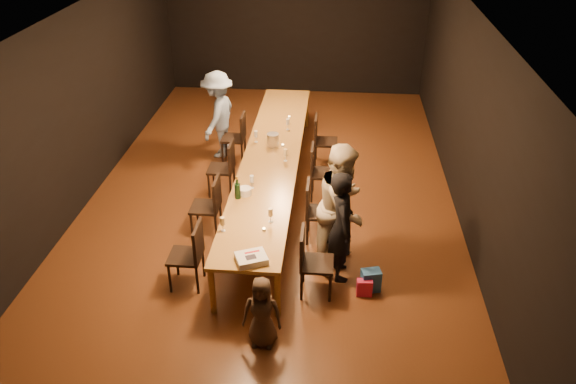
# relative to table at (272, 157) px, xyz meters

# --- Properties ---
(ground) EXTENTS (10.00, 10.00, 0.00)m
(ground) POSITION_rel_table_xyz_m (0.00, 0.00, -0.70)
(ground) COLOR #422010
(ground) RESTS_ON ground
(room_shell) EXTENTS (6.04, 10.04, 3.02)m
(room_shell) POSITION_rel_table_xyz_m (0.00, 0.00, 1.38)
(room_shell) COLOR black
(room_shell) RESTS_ON ground
(table) EXTENTS (0.90, 6.00, 0.75)m
(table) POSITION_rel_table_xyz_m (0.00, 0.00, 0.00)
(table) COLOR brown
(table) RESTS_ON ground
(chair_right_0) EXTENTS (0.42, 0.42, 0.93)m
(chair_right_0) POSITION_rel_table_xyz_m (0.85, -2.40, -0.24)
(chair_right_0) COLOR black
(chair_right_0) RESTS_ON ground
(chair_right_1) EXTENTS (0.42, 0.42, 0.93)m
(chair_right_1) POSITION_rel_table_xyz_m (0.85, -1.20, -0.24)
(chair_right_1) COLOR black
(chair_right_1) RESTS_ON ground
(chair_right_2) EXTENTS (0.42, 0.42, 0.93)m
(chair_right_2) POSITION_rel_table_xyz_m (0.85, 0.00, -0.24)
(chair_right_2) COLOR black
(chair_right_2) RESTS_ON ground
(chair_right_3) EXTENTS (0.42, 0.42, 0.93)m
(chair_right_3) POSITION_rel_table_xyz_m (0.85, 1.20, -0.24)
(chair_right_3) COLOR black
(chair_right_3) RESTS_ON ground
(chair_left_0) EXTENTS (0.42, 0.42, 0.93)m
(chair_left_0) POSITION_rel_table_xyz_m (-0.85, -2.40, -0.24)
(chair_left_0) COLOR black
(chair_left_0) RESTS_ON ground
(chair_left_1) EXTENTS (0.42, 0.42, 0.93)m
(chair_left_1) POSITION_rel_table_xyz_m (-0.85, -1.20, -0.24)
(chair_left_1) COLOR black
(chair_left_1) RESTS_ON ground
(chair_left_2) EXTENTS (0.42, 0.42, 0.93)m
(chair_left_2) POSITION_rel_table_xyz_m (-0.85, 0.00, -0.24)
(chair_left_2) COLOR black
(chair_left_2) RESTS_ON ground
(chair_left_3) EXTENTS (0.42, 0.42, 0.93)m
(chair_left_3) POSITION_rel_table_xyz_m (-0.85, 1.20, -0.24)
(chair_left_3) COLOR black
(chair_left_3) RESTS_ON ground
(woman_birthday) EXTENTS (0.45, 0.61, 1.56)m
(woman_birthday) POSITION_rel_table_xyz_m (1.15, -2.01, 0.08)
(woman_birthday) COLOR black
(woman_birthday) RESTS_ON ground
(woman_tan) EXTENTS (0.98, 1.08, 1.81)m
(woman_tan) POSITION_rel_table_xyz_m (1.15, -1.75, 0.20)
(woman_tan) COLOR beige
(woman_tan) RESTS_ON ground
(man_blue) EXTENTS (0.79, 1.15, 1.63)m
(man_blue) POSITION_rel_table_xyz_m (-1.15, 1.41, 0.11)
(man_blue) COLOR #83A0CB
(man_blue) RESTS_ON ground
(child) EXTENTS (0.46, 0.31, 0.92)m
(child) POSITION_rel_table_xyz_m (0.27, -3.36, -0.24)
(child) COLOR #403024
(child) RESTS_ON ground
(gift_bag_red) EXTENTS (0.21, 0.12, 0.24)m
(gift_bag_red) POSITION_rel_table_xyz_m (1.47, -2.42, -0.58)
(gift_bag_red) COLOR #C41D49
(gift_bag_red) RESTS_ON ground
(gift_bag_blue) EXTENTS (0.28, 0.22, 0.31)m
(gift_bag_blue) POSITION_rel_table_xyz_m (1.55, -2.31, -0.55)
(gift_bag_blue) COLOR #2861AE
(gift_bag_blue) RESTS_ON ground
(birthday_cake) EXTENTS (0.44, 0.40, 0.08)m
(birthday_cake) POSITION_rel_table_xyz_m (0.08, -2.81, 0.09)
(birthday_cake) COLOR white
(birthday_cake) RESTS_ON table
(plate_stack) EXTENTS (0.22, 0.22, 0.10)m
(plate_stack) POSITION_rel_table_xyz_m (-0.23, -1.28, 0.10)
(plate_stack) COLOR white
(plate_stack) RESTS_ON table
(champagne_bottle) EXTENTS (0.10, 0.10, 0.35)m
(champagne_bottle) POSITION_rel_table_xyz_m (-0.32, -1.39, 0.22)
(champagne_bottle) COLOR black
(champagne_bottle) RESTS_ON table
(ice_bucket) EXTENTS (0.21, 0.21, 0.22)m
(ice_bucket) POSITION_rel_table_xyz_m (-0.01, 0.33, 0.16)
(ice_bucket) COLOR #B3B2B7
(ice_bucket) RESTS_ON table
(wineglass_0) EXTENTS (0.06, 0.06, 0.21)m
(wineglass_0) POSITION_rel_table_xyz_m (-0.37, -2.21, 0.15)
(wineglass_0) COLOR beige
(wineglass_0) RESTS_ON table
(wineglass_1) EXTENTS (0.06, 0.06, 0.21)m
(wineglass_1) POSITION_rel_table_xyz_m (0.21, -1.95, 0.15)
(wineglass_1) COLOR beige
(wineglass_1) RESTS_ON table
(wineglass_2) EXTENTS (0.06, 0.06, 0.21)m
(wineglass_2) POSITION_rel_table_xyz_m (-0.16, -1.09, 0.15)
(wineglass_2) COLOR silver
(wineglass_2) RESTS_ON table
(wineglass_3) EXTENTS (0.06, 0.06, 0.21)m
(wineglass_3) POSITION_rel_table_xyz_m (0.24, -0.20, 0.15)
(wineglass_3) COLOR beige
(wineglass_3) RESTS_ON table
(wineglass_4) EXTENTS (0.06, 0.06, 0.21)m
(wineglass_4) POSITION_rel_table_xyz_m (-0.31, 0.45, 0.15)
(wineglass_4) COLOR silver
(wineglass_4) RESTS_ON table
(wineglass_5) EXTENTS (0.06, 0.06, 0.21)m
(wineglass_5) POSITION_rel_table_xyz_m (0.17, 1.01, 0.15)
(wineglass_5) COLOR silver
(wineglass_5) RESTS_ON table
(tealight_near) EXTENTS (0.05, 0.05, 0.03)m
(tealight_near) POSITION_rel_table_xyz_m (0.15, -2.16, 0.06)
(tealight_near) COLOR #B2B7B2
(tealight_near) RESTS_ON table
(tealight_mid) EXTENTS (0.05, 0.05, 0.03)m
(tealight_mid) POSITION_rel_table_xyz_m (0.15, 0.33, 0.06)
(tealight_mid) COLOR #B2B7B2
(tealight_mid) RESTS_ON table
(tealight_far) EXTENTS (0.05, 0.05, 0.03)m
(tealight_far) POSITION_rel_table_xyz_m (0.15, 1.53, 0.06)
(tealight_far) COLOR #B2B7B2
(tealight_far) RESTS_ON table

